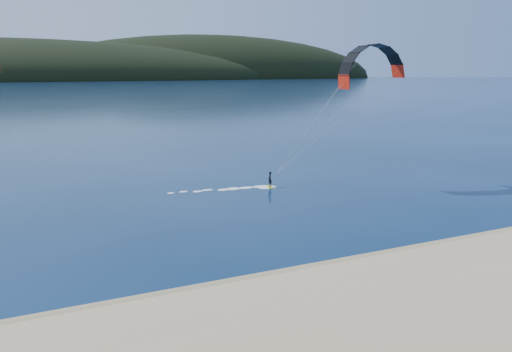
% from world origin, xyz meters
% --- Properties ---
extents(ground, '(1800.00, 1800.00, 0.00)m').
position_xyz_m(ground, '(0.00, 0.00, 0.00)').
color(ground, '#071D36').
rests_on(ground, ground).
extents(wet_sand, '(220.00, 2.50, 0.10)m').
position_xyz_m(wet_sand, '(0.00, 4.50, 0.05)').
color(wet_sand, '#907C54').
rests_on(wet_sand, ground).
extents(headland, '(1200.00, 310.00, 140.00)m').
position_xyz_m(headland, '(0.63, 745.28, 0.00)').
color(headland, black).
rests_on(headland, ground).
extents(kitesurfer_near, '(23.72, 6.76, 14.28)m').
position_xyz_m(kitesurfer_near, '(19.96, 21.76, 10.59)').
color(kitesurfer_near, '#C4CE18').
rests_on(kitesurfer_near, ground).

